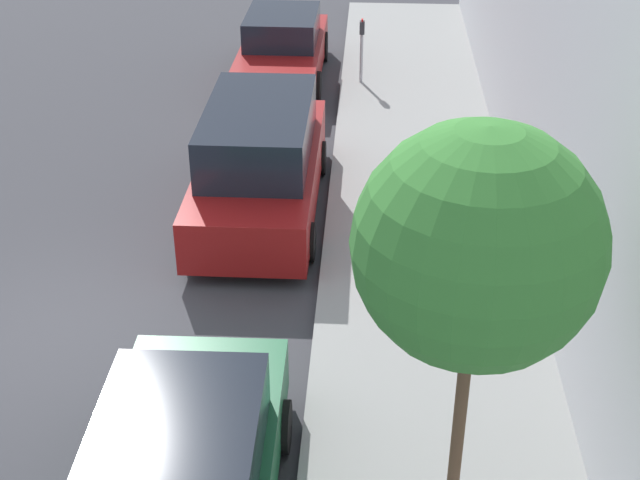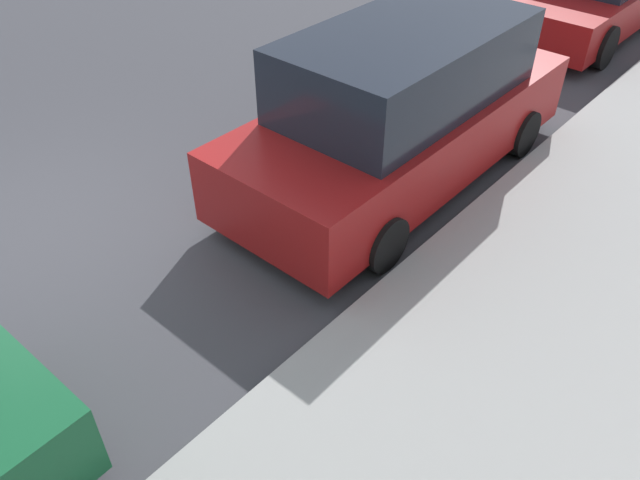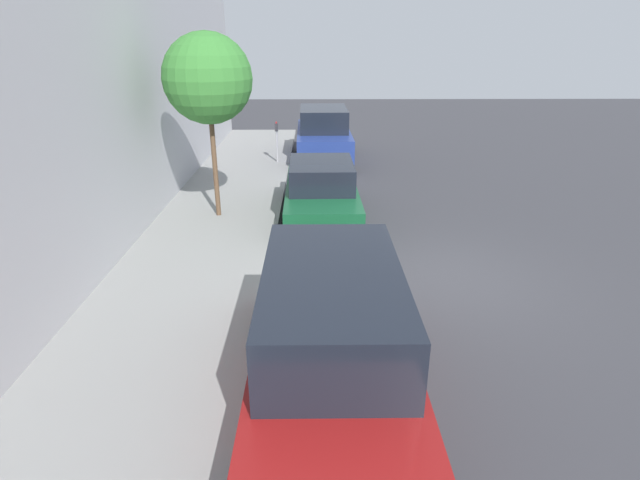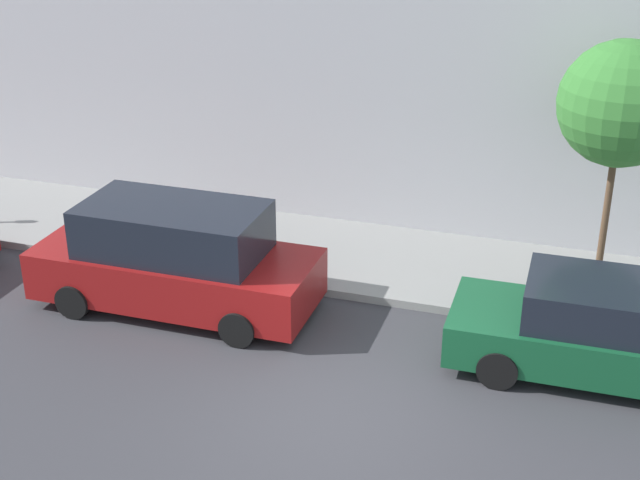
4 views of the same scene
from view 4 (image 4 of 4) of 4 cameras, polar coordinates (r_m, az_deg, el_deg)
ground_plane at (r=12.87m, az=0.82°, el=-11.43°), size 60.00×60.00×0.00m
sidewalk at (r=17.08m, az=5.86°, el=-1.65°), size 3.15×32.00×0.15m
parked_sedan_second at (r=14.15m, az=17.41°, el=-5.61°), size 1.92×4.53×1.54m
parked_minivan_third at (r=15.50m, az=-9.25°, el=-1.19°), size 2.02×4.91×1.90m
street_tree at (r=15.59m, az=18.75°, el=8.23°), size 2.11×2.11×4.45m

